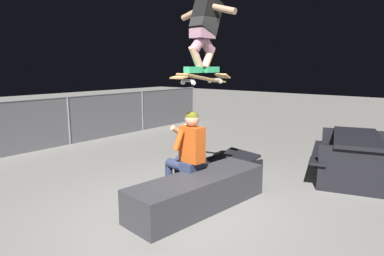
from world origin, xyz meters
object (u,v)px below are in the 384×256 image
object	(u,v)px
skater_airborne	(205,25)
picnic_table_back	(356,151)
person_sitting_on_ledge	(187,151)
skateboard	(202,78)
kicker_ramp	(224,166)
ledge_box_main	(199,192)

from	to	relation	value
skater_airborne	picnic_table_back	size ratio (longest dim) A/B	0.56
person_sitting_on_ledge	skateboard	world-z (taller)	skateboard
skater_airborne	kicker_ramp	distance (m)	2.80
person_sitting_on_ledge	skater_airborne	size ratio (longest dim) A/B	1.14
ledge_box_main	kicker_ramp	distance (m)	1.80
person_sitting_on_ledge	ledge_box_main	bearing A→B (deg)	-116.60
kicker_ramp	person_sitting_on_ledge	bearing A→B (deg)	-167.04
skateboard	kicker_ramp	size ratio (longest dim) A/B	0.76
picnic_table_back	ledge_box_main	bearing A→B (deg)	152.66
skateboard	kicker_ramp	distance (m)	2.29
skater_airborne	person_sitting_on_ledge	bearing A→B (deg)	107.45
person_sitting_on_ledge	skater_airborne	distance (m)	1.73
skateboard	skater_airborne	world-z (taller)	skater_airborne
skateboard	picnic_table_back	bearing A→B (deg)	-31.06
ledge_box_main	skateboard	bearing A→B (deg)	26.72
picnic_table_back	skater_airborne	bearing A→B (deg)	148.36
kicker_ramp	skater_airborne	bearing A→B (deg)	-157.05
person_sitting_on_ledge	picnic_table_back	xyz separation A→B (m)	(2.39, -1.67, -0.20)
ledge_box_main	skateboard	world-z (taller)	skateboard
person_sitting_on_ledge	skateboard	xyz separation A→B (m)	(0.02, -0.25, 1.02)
ledge_box_main	kicker_ramp	bearing A→B (deg)	22.64
ledge_box_main	person_sitting_on_ledge	xyz separation A→B (m)	(0.17, 0.35, 0.48)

